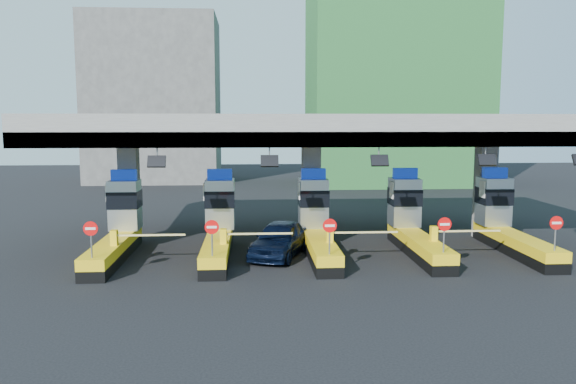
{
  "coord_description": "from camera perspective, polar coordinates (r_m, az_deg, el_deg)",
  "views": [
    {
      "loc": [
        -3.31,
        -27.99,
        6.67
      ],
      "look_at": [
        -1.48,
        0.0,
        3.12
      ],
      "focal_mm": 35.0,
      "sensor_mm": 36.0,
      "label": 1
    }
  ],
  "objects": [
    {
      "name": "toll_lane_right",
      "position": [
        29.93,
        12.47,
        -3.12
      ],
      "size": [
        4.43,
        8.0,
        4.16
      ],
      "color": "black",
      "rests_on": "ground"
    },
    {
      "name": "toll_canopy",
      "position": [
        31.04,
        2.4,
        6.2
      ],
      "size": [
        28.0,
        12.09,
        7.0
      ],
      "color": "slate",
      "rests_on": "ground"
    },
    {
      "name": "toll_lane_center",
      "position": [
        28.94,
        2.9,
        -3.3
      ],
      "size": [
        4.43,
        8.0,
        4.16
      ],
      "color": "black",
      "rests_on": "ground"
    },
    {
      "name": "bg_building_scaffold",
      "position": [
        62.34,
        10.83,
        13.83
      ],
      "size": [
        18.0,
        12.0,
        28.0
      ],
      "primitive_type": "cube",
      "color": "#1E5926",
      "rests_on": "ground"
    },
    {
      "name": "toll_lane_far_right",
      "position": [
        31.69,
        21.2,
        -2.87
      ],
      "size": [
        4.43,
        8.0,
        4.16
      ],
      "color": "black",
      "rests_on": "ground"
    },
    {
      "name": "toll_lane_left",
      "position": [
        28.8,
        -7.04,
        -3.4
      ],
      "size": [
        4.43,
        8.0,
        4.16
      ],
      "color": "black",
      "rests_on": "ground"
    },
    {
      "name": "bg_building_concrete",
      "position": [
        64.92,
        -13.38,
        9.06
      ],
      "size": [
        14.0,
        10.0,
        18.0
      ],
      "primitive_type": "cube",
      "color": "#4C4C49",
      "rests_on": "ground"
    },
    {
      "name": "van",
      "position": [
        27.9,
        -0.86,
        -4.79
      ],
      "size": [
        3.67,
        5.52,
        1.75
      ],
      "primitive_type": "imported",
      "rotation": [
        0.0,
        0.0,
        -0.34
      ],
      "color": "black",
      "rests_on": "ground"
    },
    {
      "name": "ground",
      "position": [
        28.96,
        2.95,
        -6.12
      ],
      "size": [
        120.0,
        120.0,
        0.0
      ],
      "primitive_type": "plane",
      "color": "black",
      "rests_on": "ground"
    },
    {
      "name": "toll_lane_far_left",
      "position": [
        29.52,
        -16.79,
        -3.4
      ],
      "size": [
        4.43,
        8.0,
        4.16
      ],
      "color": "black",
      "rests_on": "ground"
    }
  ]
}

